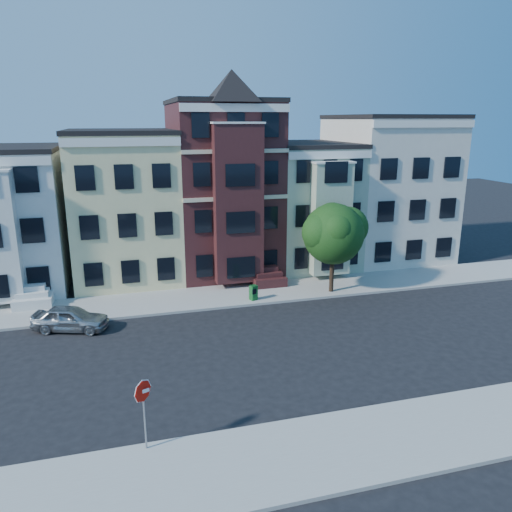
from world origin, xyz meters
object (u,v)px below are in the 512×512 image
object	(u,v)px
street_tree	(333,238)
parked_car	(70,318)
newspaper_box	(253,293)
stop_sign	(144,410)

from	to	relation	value
street_tree	parked_car	distance (m)	16.24
street_tree	newspaper_box	bearing A→B (deg)	-178.17
parked_car	stop_sign	bearing A→B (deg)	-145.91
parked_car	newspaper_box	bearing A→B (deg)	-63.62
newspaper_box	stop_sign	xyz separation A→B (m)	(-7.35, -12.98, 0.99)
parked_car	stop_sign	world-z (taller)	stop_sign
newspaper_box	street_tree	bearing A→B (deg)	-20.63
street_tree	parked_car	size ratio (longest dim) A/B	1.79
newspaper_box	stop_sign	distance (m)	14.95
stop_sign	parked_car	bearing A→B (deg)	83.71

